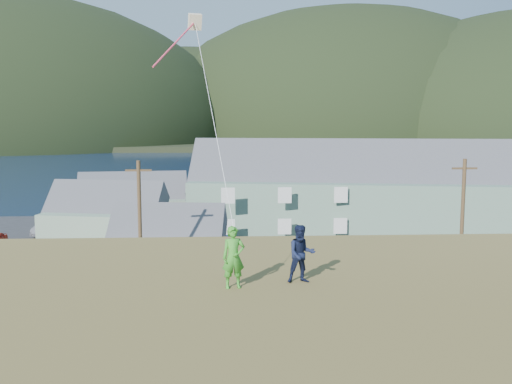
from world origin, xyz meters
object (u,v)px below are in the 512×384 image
lodge (362,193)px  shed_palegreen_near (106,219)px  shed_white (168,245)px  shed_palegreen_far (133,204)px  kite_flyer_navy (301,254)px  wharf (172,206)px  kite_flyer_green (233,257)px

lodge → shed_palegreen_near: size_ratio=3.05×
shed_white → shed_palegreen_far: shed_palegreen_far is taller
lodge → shed_white: bearing=-132.7°
shed_palegreen_near → kite_flyer_navy: kite_flyer_navy is taller
wharf → lodge: bearing=-43.1°
shed_white → shed_palegreen_far: size_ratio=0.75×
wharf → kite_flyer_green: (7.29, -59.03, 7.55)m
shed_palegreen_near → shed_palegreen_far: bearing=94.6°
wharf → shed_palegreen_near: size_ratio=2.31×
wharf → lodge: lodge is taller
lodge → kite_flyer_navy: bearing=-96.3°
kite_flyer_green → shed_palegreen_near: bearing=96.6°
lodge → kite_flyer_navy: 41.34m
wharf → shed_palegreen_far: size_ratio=2.22×
wharf → lodge: size_ratio=0.76×
kite_flyer_green → shed_white: bearing=89.4°
wharf → kite_flyer_navy: (9.09, -58.63, 7.52)m
kite_flyer_navy → shed_palegreen_near: bearing=103.9°
kite_flyer_navy → shed_palegreen_far: bearing=99.0°
kite_flyer_navy → kite_flyer_green: bearing=-173.2°
lodge → kite_flyer_green: 42.24m
wharf → kite_flyer_green: bearing=-83.0°
shed_palegreen_near → shed_white: shed_palegreen_near is taller
shed_white → kite_flyer_green: (4.47, -26.52, 5.47)m
shed_white → shed_palegreen_far: bearing=113.1°
kite_flyer_green → kite_flyer_navy: (1.80, 0.40, -0.03)m
shed_white → kite_flyer_green: 27.45m
shed_palegreen_far → kite_flyer_green: (9.87, -44.79, 5.15)m
lodge → shed_palegreen_far: size_ratio=2.93×
wharf → shed_white: (2.83, -32.51, 2.08)m
shed_white → kite_flyer_navy: 27.41m
shed_white → shed_palegreen_near: bearing=130.8°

